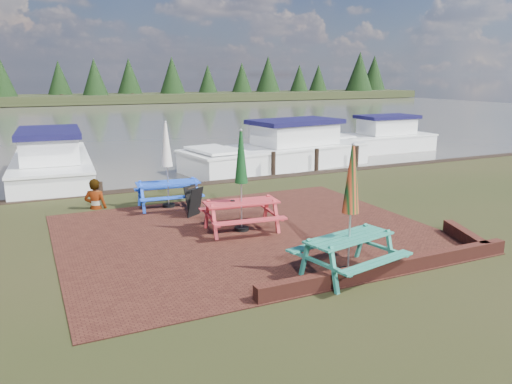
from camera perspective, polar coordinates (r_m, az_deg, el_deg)
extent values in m
plane|color=black|center=(11.59, 1.22, -6.14)|extent=(120.00, 120.00, 0.00)
cube|color=#3B1912|center=(12.45, -0.83, -4.71)|extent=(9.00, 7.50, 0.02)
cube|color=#4C1E16|center=(10.29, 15.41, -8.31)|extent=(6.00, 0.22, 0.30)
cube|color=#4C1E16|center=(12.71, 22.77, -4.73)|extent=(0.82, 1.77, 0.30)
cube|color=#49463F|center=(47.20, -19.29, 7.84)|extent=(120.00, 60.00, 0.02)
cube|color=black|center=(76.03, -21.74, 9.80)|extent=(120.00, 10.00, 1.20)
cube|color=#28826C|center=(9.91, 10.61, -5.12)|extent=(1.97, 1.10, 0.04)
cube|color=#28826C|center=(9.58, 13.66, -7.82)|extent=(1.87, 0.63, 0.04)
cube|color=#28826C|center=(10.46, 7.69, -5.75)|extent=(1.87, 0.63, 0.04)
cube|color=#28826C|center=(9.49, 7.20, -8.29)|extent=(0.42, 1.59, 0.76)
cube|color=#28826C|center=(10.62, 13.47, -6.19)|extent=(0.42, 1.59, 0.76)
cylinder|color=black|center=(10.15, 10.44, -8.94)|extent=(0.37, 0.37, 0.10)
cylinder|color=#B2B2B7|center=(9.76, 10.74, -2.18)|extent=(0.04, 0.04, 2.58)
cone|color=red|center=(9.61, 10.90, 1.38)|extent=(0.33, 0.33, 1.29)
cube|color=#C13138|center=(12.43, -1.68, -1.16)|extent=(1.90, 0.90, 0.04)
cube|color=#C13138|center=(11.88, -0.67, -3.33)|extent=(1.85, 0.44, 0.04)
cube|color=#C13138|center=(13.15, -2.58, -1.70)|extent=(1.85, 0.44, 0.04)
cube|color=#C13138|center=(12.33, -5.20, -3.16)|extent=(0.25, 1.59, 0.75)
cube|color=#C13138|center=(12.78, 1.73, -2.51)|extent=(0.25, 1.59, 0.75)
cylinder|color=black|center=(12.63, -1.66, -4.25)|extent=(0.37, 0.37, 0.10)
cylinder|color=#B2B2B7|center=(12.31, -1.70, 1.18)|extent=(0.04, 0.04, 2.55)
cone|color=#0F3915|center=(12.20, -1.72, 3.99)|extent=(0.33, 0.33, 1.27)
cube|color=blue|center=(14.91, -10.04, 1.05)|extent=(1.88, 0.88, 0.04)
cube|color=blue|center=(14.31, -9.52, -0.65)|extent=(1.84, 0.42, 0.04)
cube|color=blue|center=(15.63, -10.43, 0.50)|extent=(1.84, 0.42, 0.04)
cube|color=blue|center=(14.89, -12.98, -0.59)|extent=(0.23, 1.58, 0.75)
cube|color=blue|center=(15.14, -7.04, -0.12)|extent=(0.23, 1.58, 0.75)
cylinder|color=black|center=(15.07, -9.93, -1.55)|extent=(0.36, 0.36, 0.10)
cylinder|color=#B2B2B7|center=(14.81, -10.12, 3.01)|extent=(0.04, 0.04, 2.53)
cone|color=silver|center=(14.72, -10.22, 5.34)|extent=(0.32, 0.32, 1.27)
cube|color=black|center=(13.84, -6.94, -1.18)|extent=(0.54, 0.46, 0.83)
cube|color=black|center=(14.10, -7.30, -0.93)|extent=(0.54, 0.46, 0.83)
cube|color=black|center=(13.88, -7.17, 0.55)|extent=(0.45, 0.32, 0.03)
cube|color=black|center=(21.66, -21.13, 2.44)|extent=(1.60, 9.00, 0.06)
cube|color=black|center=(21.62, -23.12, 2.38)|extent=(0.08, 9.00, 0.08)
cube|color=black|center=(21.71, -19.17, 2.76)|extent=(0.08, 9.00, 0.08)
cylinder|color=black|center=(17.26, -22.55, -1.00)|extent=(0.16, 0.16, 1.00)
cylinder|color=black|center=(17.39, -17.30, -0.48)|extent=(0.16, 0.16, 1.00)
cube|color=white|center=(20.90, -22.22, 2.11)|extent=(3.15, 7.95, 1.11)
cube|color=white|center=(20.80, -22.36, 3.67)|extent=(3.21, 8.11, 0.09)
cube|color=white|center=(19.80, -22.51, 4.79)|extent=(2.12, 3.39, 0.95)
cube|color=#110E36|center=(19.74, -22.64, 6.32)|extent=(2.37, 3.87, 0.20)
cube|color=white|center=(23.72, -22.36, 5.09)|extent=(2.35, 1.54, 0.11)
cube|color=white|center=(22.14, 2.40, 3.66)|extent=(8.69, 4.12, 1.11)
cube|color=white|center=(22.05, 2.41, 5.15)|extent=(8.87, 4.21, 0.09)
cube|color=white|center=(22.59, 4.49, 6.68)|extent=(3.78, 2.59, 0.95)
cube|color=#110E36|center=(22.53, 4.52, 8.03)|extent=(4.31, 2.90, 0.20)
cube|color=white|center=(20.34, -4.85, 4.84)|extent=(1.86, 2.66, 0.11)
cube|color=white|center=(27.67, 13.32, 5.19)|extent=(6.64, 2.37, 1.02)
cube|color=white|center=(27.61, 13.38, 6.28)|extent=(6.77, 2.41, 0.08)
cube|color=white|center=(28.06, 14.72, 7.32)|extent=(2.79, 1.70, 0.87)
cube|color=#110E36|center=(28.01, 14.78, 8.31)|extent=(3.19, 1.89, 0.18)
cube|color=white|center=(26.10, 9.03, 6.38)|extent=(1.20, 2.00, 0.10)
imported|color=gray|center=(15.25, -18.05, 1.40)|extent=(0.77, 0.66, 1.78)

